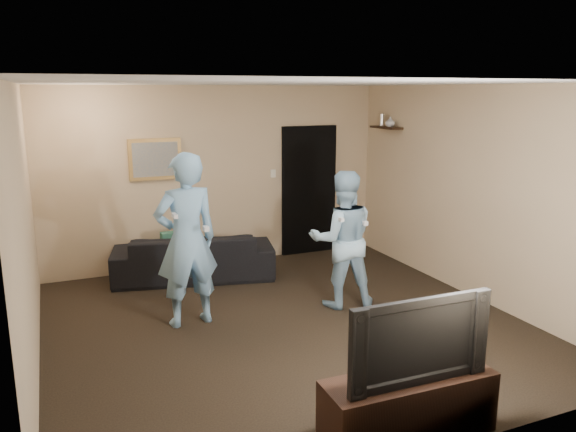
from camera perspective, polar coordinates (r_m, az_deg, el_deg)
name	(u,v)px	position (r m, az deg, el deg)	size (l,w,h in m)	color
ground	(285,324)	(6.32, -0.29, -10.91)	(5.00, 5.00, 0.00)	black
ceiling	(285,83)	(5.80, -0.32, 13.37)	(5.00, 5.00, 0.04)	silver
wall_back	(218,177)	(8.25, -7.10, 3.99)	(5.00, 0.04, 2.60)	tan
wall_front	(433,281)	(3.83, 14.51, -6.46)	(5.00, 0.04, 2.60)	tan
wall_left	(25,232)	(5.49, -25.14, -1.50)	(0.04, 5.00, 2.60)	tan
wall_right	(472,193)	(7.26, 18.21, 2.27)	(0.04, 5.00, 2.60)	tan
sofa	(194,256)	(7.81, -9.56, -3.99)	(2.15, 0.84, 0.63)	black
throw_pillow	(176,246)	(7.72, -11.28, -2.99)	(0.40, 0.13, 0.40)	#18493A
painting_frame	(155,159)	(7.99, -13.34, 5.64)	(0.72, 0.05, 0.57)	olive
painting_canvas	(156,159)	(7.96, -13.31, 5.62)	(0.62, 0.01, 0.47)	slate
doorway	(309,190)	(8.78, 2.14, 2.62)	(0.90, 0.06, 2.00)	black
light_switch	(273,174)	(8.50, -1.53, 4.34)	(0.08, 0.02, 0.12)	silver
wall_shelf	(386,127)	(8.54, 9.94, 8.85)	(0.20, 0.60, 0.03)	black
shelf_vase	(390,122)	(8.44, 10.35, 9.40)	(0.14, 0.14, 0.15)	silver
shelf_figurine	(382,120)	(8.63, 9.52, 9.60)	(0.06, 0.06, 0.18)	white
tv_console	(408,406)	(4.46, 12.10, -18.34)	(1.31, 0.42, 0.47)	black
television	(412,336)	(4.21, 12.45, -11.81)	(1.12, 0.15, 0.65)	black
wii_player_left	(187,240)	(6.14, -10.27, -2.43)	(0.74, 0.55, 1.90)	#7EB2DA
wii_player_right	(342,239)	(6.63, 5.54, -2.38)	(0.93, 0.81, 1.63)	#9BC6E1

